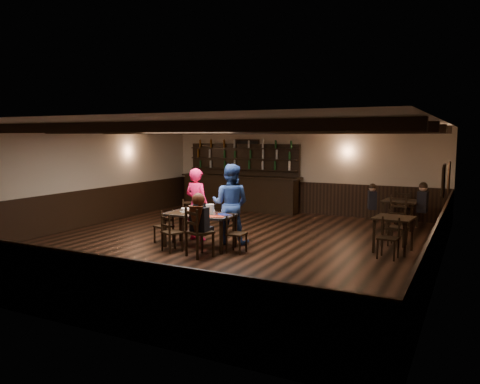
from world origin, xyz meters
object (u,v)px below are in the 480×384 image
at_px(bar_counter, 241,188).
at_px(woman_pink, 197,204).
at_px(chair_near_left, 169,230).
at_px(man_blue, 230,204).
at_px(cake, 186,210).
at_px(chair_near_right, 196,228).
at_px(dining_table, 200,217).

bearing_deg(bar_counter, woman_pink, -75.93).
relative_size(chair_near_left, man_blue, 0.45).
bearing_deg(chair_near_left, cake, 94.88).
xyz_separation_m(chair_near_left, man_blue, (0.79, 1.29, 0.44)).
height_order(chair_near_left, chair_near_right, chair_near_right).
bearing_deg(dining_table, man_blue, 56.68).
height_order(woman_pink, cake, woman_pink).
bearing_deg(woman_pink, cake, 101.25).
height_order(dining_table, bar_counter, bar_counter).
distance_m(chair_near_right, man_blue, 1.47).
height_order(dining_table, cake, cake).
distance_m(chair_near_left, bar_counter, 6.03).
bearing_deg(bar_counter, cake, -76.97).
xyz_separation_m(woman_pink, cake, (0.03, -0.53, -0.06)).
bearing_deg(dining_table, bar_counter, 107.17).
bearing_deg(cake, chair_near_right, -46.69).
height_order(chair_near_right, bar_counter, bar_counter).
bearing_deg(woman_pink, chair_near_left, 101.99).
bearing_deg(bar_counter, chair_near_left, -77.96).
relative_size(man_blue, cake, 7.12).
bearing_deg(cake, dining_table, -11.51).
bearing_deg(dining_table, woman_pink, 126.83).
height_order(dining_table, chair_near_left, chair_near_left).
distance_m(chair_near_right, bar_counter, 6.36).
xyz_separation_m(chair_near_right, cake, (-0.82, 0.87, 0.19)).
bearing_deg(dining_table, cake, 168.49).
distance_m(chair_near_right, woman_pink, 1.66).
relative_size(dining_table, chair_near_left, 1.91).
bearing_deg(cake, chair_near_left, -85.12).
xyz_separation_m(dining_table, woman_pink, (-0.46, 0.61, 0.18)).
bearing_deg(chair_near_left, woman_pink, 94.34).
xyz_separation_m(dining_table, chair_near_left, (-0.36, -0.64, -0.19)).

